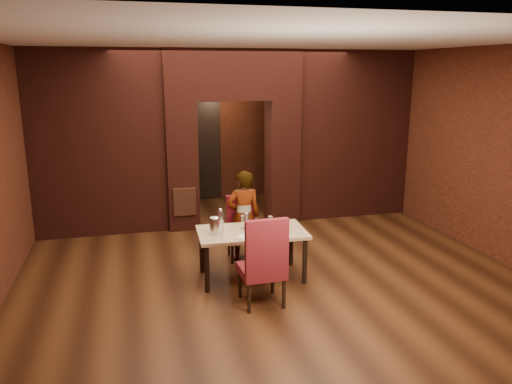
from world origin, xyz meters
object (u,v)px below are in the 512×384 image
(dining_table, at_px, (252,254))
(wine_glass_c, at_px, (270,223))
(wine_glass_b, at_px, (246,221))
(wine_glass_a, at_px, (243,222))
(person_seated, at_px, (244,216))
(potted_plant, at_px, (269,240))
(wine_bucket, at_px, (216,226))
(chair_far, at_px, (242,229))
(water_bottle, at_px, (221,220))
(chair_near, at_px, (261,259))

(dining_table, relative_size, wine_glass_c, 7.92)
(wine_glass_c, bearing_deg, wine_glass_b, 162.42)
(wine_glass_a, bearing_deg, wine_glass_b, -25.57)
(person_seated, distance_m, potted_plant, 0.76)
(person_seated, bearing_deg, wine_bucket, 51.35)
(chair_far, xyz_separation_m, wine_glass_a, (-0.13, -0.62, 0.30))
(water_bottle, bearing_deg, chair_far, 55.48)
(dining_table, height_order, chair_near, chair_near)
(wine_bucket, bearing_deg, chair_far, 54.80)
(chair_far, xyz_separation_m, wine_bucket, (-0.52, -0.74, 0.32))
(person_seated, height_order, wine_bucket, person_seated)
(chair_far, bearing_deg, chair_near, -90.29)
(chair_far, bearing_deg, wine_glass_c, -69.06)
(chair_near, bearing_deg, wine_bucket, -63.62)
(wine_glass_c, xyz_separation_m, potted_plant, (0.26, 0.96, -0.60))
(wine_glass_b, distance_m, wine_glass_c, 0.33)
(chair_far, relative_size, water_bottle, 3.11)
(water_bottle, bearing_deg, wine_bucket, -129.42)
(chair_far, height_order, water_bottle, water_bottle)
(potted_plant, bearing_deg, dining_table, -118.92)
(dining_table, height_order, wine_bucket, wine_bucket)
(wine_glass_b, xyz_separation_m, water_bottle, (-0.36, -0.00, 0.04))
(chair_near, bearing_deg, wine_glass_b, -93.22)
(chair_far, relative_size, wine_glass_a, 5.13)
(wine_glass_b, distance_m, potted_plant, 1.21)
(dining_table, height_order, potted_plant, dining_table)
(person_seated, bearing_deg, chair_near, 84.80)
(person_seated, bearing_deg, water_bottle, 51.60)
(wine_glass_c, distance_m, water_bottle, 0.68)
(wine_glass_c, bearing_deg, chair_far, 107.27)
(person_seated, bearing_deg, wine_glass_b, 80.13)
(dining_table, xyz_separation_m, potted_plant, (0.53, 0.96, -0.16))
(water_bottle, bearing_deg, person_seated, 52.28)
(person_seated, distance_m, wine_glass_b, 0.60)
(wine_glass_b, distance_m, wine_bucket, 0.45)
(potted_plant, bearing_deg, chair_near, -109.04)
(wine_glass_a, bearing_deg, wine_bucket, -162.33)
(wine_glass_a, xyz_separation_m, wine_glass_b, (0.05, -0.02, 0.02))
(dining_table, bearing_deg, wine_glass_b, 119.75)
(person_seated, relative_size, potted_plant, 3.79)
(wine_glass_b, bearing_deg, water_bottle, -179.38)
(wine_glass_a, bearing_deg, potted_plant, 53.09)
(wine_glass_a, bearing_deg, person_seated, 75.65)
(wine_glass_a, height_order, water_bottle, water_bottle)
(chair_far, bearing_deg, wine_bucket, -121.53)
(wine_glass_a, relative_size, potted_plant, 0.51)
(dining_table, bearing_deg, wine_bucket, -177.01)
(chair_near, relative_size, wine_bucket, 5.13)
(wine_glass_b, height_order, wine_bucket, wine_glass_b)
(wine_glass_b, bearing_deg, chair_near, -91.39)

